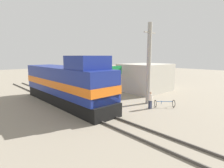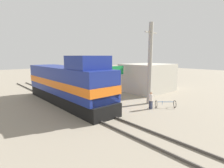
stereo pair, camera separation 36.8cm
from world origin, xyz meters
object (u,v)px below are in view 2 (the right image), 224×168
at_px(billboard_sign, 117,73).
at_px(utility_pole, 150,64).
at_px(vendor_umbrella, 104,81).
at_px(locomotive, 68,84).
at_px(person_bystander, 151,100).
at_px(bicycle, 165,104).

bearing_deg(billboard_sign, utility_pole, -96.98).
relative_size(utility_pole, vendor_umbrella, 3.53).
xyz_separation_m(locomotive, billboard_sign, (6.97, 0.29, 0.72)).
xyz_separation_m(locomotive, person_bystander, (4.87, -6.64, -1.19)).
bearing_deg(locomotive, bicycle, -49.33).
distance_m(vendor_umbrella, bicycle, 7.15).
height_order(utility_pole, bicycle, utility_pole).
relative_size(locomotive, utility_pole, 1.67).
distance_m(billboard_sign, bicycle, 7.99).
bearing_deg(bicycle, person_bystander, -74.19).
relative_size(utility_pole, bicycle, 4.39).
xyz_separation_m(vendor_umbrella, person_bystander, (0.83, -5.92, -1.17)).
bearing_deg(person_bystander, utility_pole, 42.88).
xyz_separation_m(locomotive, vendor_umbrella, (4.05, -0.72, -0.02)).
distance_m(person_bystander, bicycle, 1.63).
bearing_deg(bicycle, locomotive, -98.09).
height_order(locomotive, vendor_umbrella, locomotive).
xyz_separation_m(utility_pole, vendor_umbrella, (-2.23, 4.62, -2.06)).
xyz_separation_m(locomotive, utility_pole, (6.28, -5.33, 2.04)).
relative_size(person_bystander, bicycle, 0.88).
bearing_deg(utility_pole, locomotive, 139.66).
distance_m(utility_pole, bicycle, 4.23).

